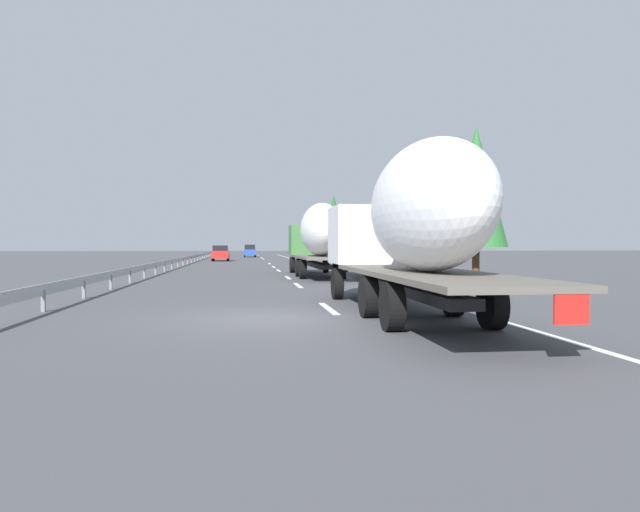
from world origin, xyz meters
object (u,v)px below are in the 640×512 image
object	(u,v)px
truck_lead	(318,235)
car_blue_sedan	(250,251)
car_red_compact	(221,253)
road_sign	(332,242)
truck_trailing	(411,222)

from	to	relation	value
truck_lead	car_blue_sedan	world-z (taller)	truck_lead
car_blue_sedan	car_red_compact	world-z (taller)	car_blue_sedan
road_sign	car_red_compact	bearing A→B (deg)	28.26
truck_lead	car_red_compact	xyz separation A→B (m)	(34.55, 6.91, -1.46)
road_sign	truck_trailing	bearing A→B (deg)	174.95
truck_lead	road_sign	world-z (taller)	truck_lead
car_red_compact	truck_lead	bearing A→B (deg)	-168.70
truck_lead	truck_trailing	size ratio (longest dim) A/B	0.94
car_blue_sedan	road_sign	xyz separation A→B (m)	(-40.21, -6.52, 1.13)
truck_lead	car_red_compact	distance (m)	35.27
truck_lead	car_blue_sedan	distance (m)	56.26
car_blue_sedan	car_red_compact	xyz separation A→B (m)	(-21.59, 3.49, -0.04)
truck_lead	road_sign	bearing A→B (deg)	-11.01
truck_trailing	car_blue_sedan	size ratio (longest dim) A/B	3.35
car_blue_sedan	road_sign	distance (m)	40.75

